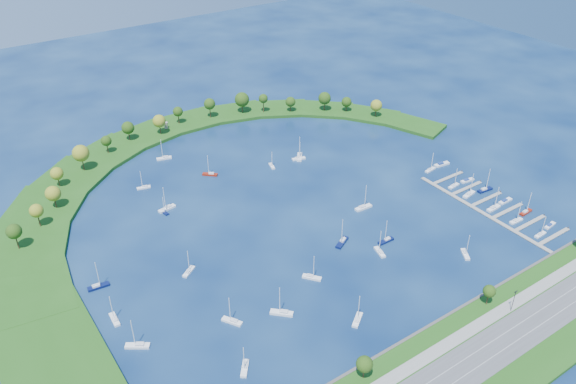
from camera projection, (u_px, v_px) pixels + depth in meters
ground at (285, 206)px, 295.08m from camera, size 700.00×700.00×0.00m
south_shoreline at (476, 358)px, 208.69m from camera, size 420.00×43.10×11.60m
breakwater at (162, 190)px, 306.41m from camera, size 286.74×247.64×2.00m
breakwater_trees at (195, 128)px, 347.63m from camera, size 237.02×86.74×15.40m
harbor_tower at (166, 125)px, 366.31m from camera, size 2.60×2.60×4.23m
dock_system at (491, 208)px, 293.10m from camera, size 24.28×82.00×1.60m
moored_boat_0 at (167, 208)px, 291.72m from camera, size 9.54×4.13×13.57m
moored_boat_1 at (114, 319)px, 225.39m from camera, size 2.69×8.20×11.90m
moored_boat_2 at (357, 319)px, 225.16m from camera, size 8.20×6.75×12.33m
moored_boat_3 at (282, 312)px, 228.38m from camera, size 8.40×8.38×13.62m
moored_boat_4 at (300, 156)px, 337.97m from camera, size 8.12×9.29×14.24m
moored_boat_5 at (386, 240)px, 268.80m from camera, size 8.31×2.34×12.21m
moored_boat_6 at (210, 174)px, 320.84m from camera, size 7.80×7.48×12.42m
moored_boat_7 at (299, 158)px, 336.32m from camera, size 8.24×4.29×11.67m
moored_boat_8 at (164, 158)px, 336.70m from camera, size 8.99×4.58×12.72m
moored_boat_9 at (272, 165)px, 329.08m from camera, size 3.67×7.04×9.96m
moored_boat_10 at (245, 367)px, 204.97m from camera, size 6.62×7.57×11.61m
moored_boat_11 at (144, 187)px, 309.07m from camera, size 7.52×3.57×10.67m
moored_boat_12 at (342, 242)px, 267.68m from camera, size 9.75×6.82×14.10m
moored_boat_13 at (232, 321)px, 224.50m from camera, size 6.42×8.45×12.43m
moored_boat_14 at (189, 271)px, 249.93m from camera, size 7.59×6.21×11.38m
moored_boat_15 at (138, 345)px, 213.81m from camera, size 8.96×7.26×13.40m
moored_boat_16 at (164, 211)px, 289.27m from camera, size 3.00×6.70×9.52m
moored_boat_17 at (380, 251)px, 261.52m from camera, size 4.24×8.30×11.75m
moored_boat_18 at (98, 286)px, 241.64m from camera, size 9.18×3.38×13.19m
moored_boat_19 at (312, 277)px, 246.67m from camera, size 6.97×7.99×12.24m
moored_boat_20 at (363, 207)px, 292.37m from camera, size 9.47×3.07×13.74m
moored_boat_21 at (465, 254)px, 260.27m from camera, size 6.19×7.88×11.69m
docked_boat_0 at (540, 234)px, 272.94m from camera, size 7.24×2.37×10.50m
docked_boat_1 at (550, 225)px, 279.48m from camera, size 7.76×3.03×1.54m
docked_boat_2 at (516, 220)px, 282.48m from camera, size 7.87×2.44×11.48m
docked_boat_3 at (526, 212)px, 288.95m from camera, size 8.23×2.82×11.90m
docked_boat_4 at (494, 208)px, 291.95m from camera, size 8.90×2.92×12.91m
docked_boat_5 at (505, 201)px, 297.77m from camera, size 8.60×2.52×1.75m
docked_boat_6 at (469, 194)px, 303.06m from camera, size 9.06×3.94×12.89m
docked_boat_7 at (485, 189)px, 306.83m from camera, size 9.24×3.36×13.29m
docked_boat_8 at (454, 185)px, 310.46m from camera, size 7.63×2.90×10.94m
docked_boat_9 at (467, 180)px, 315.39m from camera, size 8.32×3.13×1.66m
docked_boat_10 at (430, 169)px, 325.19m from camera, size 7.73×3.20×11.02m
docked_boat_11 at (442, 164)px, 330.51m from camera, size 9.82×3.78×1.95m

